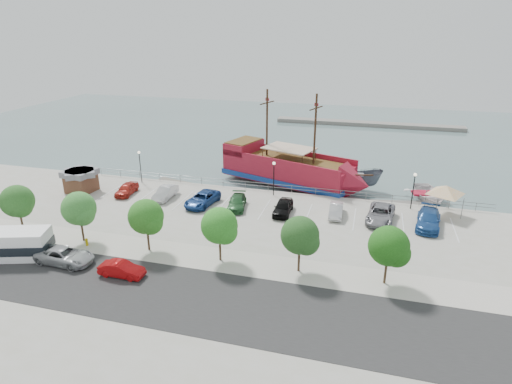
# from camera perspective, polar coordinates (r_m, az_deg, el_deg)

# --- Properties ---
(ground) EXTENTS (160.00, 160.00, 0.00)m
(ground) POSITION_cam_1_polar(r_m,az_deg,el_deg) (47.17, 0.53, -4.36)
(ground) COLOR slate
(land_slab) EXTENTS (100.00, 58.00, 1.20)m
(land_slab) POSITION_cam_1_polar(r_m,az_deg,el_deg) (30.34, -10.29, -20.31)
(land_slab) COLOR #9F9C89
(land_slab) RESTS_ON ground
(street) EXTENTS (100.00, 8.00, 0.04)m
(street) POSITION_cam_1_polar(r_m,az_deg,el_deg) (33.52, -6.66, -14.20)
(street) COLOR #272727
(street) RESTS_ON land_slab
(sidewalk) EXTENTS (100.00, 4.00, 0.05)m
(sidewalk) POSITION_cam_1_polar(r_m,az_deg,el_deg) (38.23, -3.33, -9.22)
(sidewalk) COLOR #BDB4A1
(sidewalk) RESTS_ON land_slab
(seawall_railing) EXTENTS (50.00, 0.06, 1.00)m
(seawall_railing) POSITION_cam_1_polar(r_m,az_deg,el_deg) (53.56, 2.66, 0.59)
(seawall_railing) COLOR slate
(seawall_railing) RESTS_ON land_slab
(far_shore) EXTENTS (40.00, 3.00, 0.80)m
(far_shore) POSITION_cam_1_polar(r_m,az_deg,el_deg) (98.23, 14.65, 8.78)
(far_shore) COLOR gray
(far_shore) RESTS_ON ground
(pirate_ship) EXTENTS (21.36, 12.07, 13.25)m
(pirate_ship) POSITION_cam_1_polar(r_m,az_deg,el_deg) (57.65, 5.48, 2.76)
(pirate_ship) COLOR maroon
(pirate_ship) RESTS_ON ground
(patrol_boat) EXTENTS (7.17, 3.82, 2.63)m
(patrol_boat) POSITION_cam_1_polar(r_m,az_deg,el_deg) (58.07, 13.20, 1.48)
(patrol_boat) COLOR #4C525D
(patrol_boat) RESTS_ON ground
(speedboat) EXTENTS (6.33, 7.80, 1.42)m
(speedboat) POSITION_cam_1_polar(r_m,az_deg,el_deg) (57.17, 22.01, -0.52)
(speedboat) COLOR white
(speedboat) RESTS_ON ground
(dock_west) EXTENTS (6.73, 3.32, 0.37)m
(dock_west) POSITION_cam_1_polar(r_m,az_deg,el_deg) (59.72, -10.45, 1.09)
(dock_west) COLOR #6A6559
(dock_west) RESTS_ON ground
(dock_mid) EXTENTS (8.06, 3.56, 0.45)m
(dock_mid) POSITION_cam_1_polar(r_m,az_deg,el_deg) (54.36, 10.43, -0.91)
(dock_mid) COLOR gray
(dock_mid) RESTS_ON ground
(dock_east) EXTENTS (7.81, 3.36, 0.43)m
(dock_east) POSITION_cam_1_polar(r_m,az_deg,el_deg) (54.41, 18.50, -1.68)
(dock_east) COLOR slate
(dock_east) RESTS_ON ground
(shed) EXTENTS (3.75, 3.75, 2.79)m
(shed) POSITION_cam_1_polar(r_m,az_deg,el_deg) (57.57, -22.33, 1.47)
(shed) COLOR brown
(shed) RESTS_ON land_slab
(canopy_tent) EXTENTS (5.72, 5.72, 3.81)m
(canopy_tent) POSITION_cam_1_polar(r_m,az_deg,el_deg) (50.54, 24.06, 0.79)
(canopy_tent) COLOR slate
(canopy_tent) RESTS_ON land_slab
(street_van) EXTENTS (5.25, 2.56, 1.44)m
(street_van) POSITION_cam_1_polar(r_m,az_deg,el_deg) (41.15, -24.15, -7.75)
(street_van) COLOR #9DA0A2
(street_van) RESTS_ON street
(street_sedan) EXTENTS (3.86, 1.35, 1.27)m
(street_sedan) POSITION_cam_1_polar(r_m,az_deg,el_deg) (37.53, -17.48, -9.80)
(street_sedan) COLOR #AB0B0D
(street_sedan) RESTS_ON street
(shuttle_bus) EXTENTS (7.80, 4.72, 2.59)m
(shuttle_bus) POSITION_cam_1_polar(r_m,az_deg,el_deg) (44.17, -30.26, -6.10)
(shuttle_bus) COLOR white
(shuttle_bus) RESTS_ON street
(fire_hydrant) EXTENTS (0.27, 0.27, 0.79)m
(fire_hydrant) POSITION_cam_1_polar(r_m,az_deg,el_deg) (43.55, -21.64, -6.18)
(fire_hydrant) COLOR #C5A408
(fire_hydrant) RESTS_ON sidewalk
(lamp_post_left) EXTENTS (0.36, 0.36, 4.28)m
(lamp_post_left) POSITION_cam_1_polar(r_m,az_deg,el_deg) (58.05, -15.24, 4.01)
(lamp_post_left) COLOR black
(lamp_post_left) RESTS_ON land_slab
(lamp_post_mid) EXTENTS (0.36, 0.36, 4.28)m
(lamp_post_mid) POSITION_cam_1_polar(r_m,az_deg,el_deg) (51.56, 2.39, 2.61)
(lamp_post_mid) COLOR black
(lamp_post_mid) RESTS_ON land_slab
(lamp_post_right) EXTENTS (0.36, 0.36, 4.28)m
(lamp_post_right) POSITION_cam_1_polar(r_m,az_deg,el_deg) (50.69, 20.30, 0.94)
(lamp_post_right) COLOR black
(lamp_post_right) RESTS_ON land_slab
(tree_a) EXTENTS (3.30, 3.20, 5.00)m
(tree_a) POSITION_cam_1_polar(r_m,az_deg,el_deg) (47.84, -29.14, -1.22)
(tree_a) COLOR #473321
(tree_a) RESTS_ON sidewalk
(tree_b) EXTENTS (3.30, 3.20, 5.00)m
(tree_b) POSITION_cam_1_polar(r_m,az_deg,el_deg) (43.37, -22.43, -2.22)
(tree_b) COLOR #473321
(tree_b) RESTS_ON sidewalk
(tree_c) EXTENTS (3.30, 3.20, 5.00)m
(tree_c) POSITION_cam_1_polar(r_m,az_deg,el_deg) (39.64, -14.32, -3.39)
(tree_c) COLOR #473321
(tree_c) RESTS_ON sidewalk
(tree_d) EXTENTS (3.30, 3.20, 5.00)m
(tree_d) POSITION_cam_1_polar(r_m,az_deg,el_deg) (36.88, -4.73, -4.68)
(tree_d) COLOR #473321
(tree_d) RESTS_ON sidewalk
(tree_e) EXTENTS (3.30, 3.20, 5.00)m
(tree_e) POSITION_cam_1_polar(r_m,az_deg,el_deg) (35.30, 6.08, -5.98)
(tree_e) COLOR #473321
(tree_e) RESTS_ON sidewalk
(tree_f) EXTENTS (3.30, 3.20, 5.00)m
(tree_f) POSITION_cam_1_polar(r_m,az_deg,el_deg) (35.08, 17.51, -7.11)
(tree_f) COLOR #473321
(tree_f) RESTS_ON sidewalk
(parked_car_a) EXTENTS (1.96, 4.24, 1.41)m
(parked_car_a) POSITION_cam_1_polar(r_m,az_deg,el_deg) (54.92, -16.86, 0.39)
(parked_car_a) COLOR #AD251B
(parked_car_a) RESTS_ON land_slab
(parked_car_b) EXTENTS (1.55, 4.41, 1.45)m
(parked_car_b) POSITION_cam_1_polar(r_m,az_deg,el_deg) (52.46, -11.99, -0.09)
(parked_car_b) COLOR silver
(parked_car_b) RESTS_ON land_slab
(parked_car_c) EXTENTS (3.23, 5.64, 1.48)m
(parked_car_c) POSITION_cam_1_polar(r_m,az_deg,el_deg) (49.82, -7.17, -0.91)
(parked_car_c) COLOR navy
(parked_car_c) RESTS_ON land_slab
(parked_car_d) EXTENTS (2.69, 4.88, 1.34)m
(parked_car_d) POSITION_cam_1_polar(r_m,az_deg,el_deg) (48.67, -2.56, -1.40)
(parked_car_d) COLOR #275B2D
(parked_car_d) RESTS_ON land_slab
(parked_car_e) EXTENTS (1.87, 4.53, 1.54)m
(parked_car_e) POSITION_cam_1_polar(r_m,az_deg,el_deg) (47.23, 3.63, -2.02)
(parked_car_e) COLOR black
(parked_car_e) RESTS_ON land_slab
(parked_car_f) EXTENTS (1.55, 4.08, 1.33)m
(parked_car_f) POSITION_cam_1_polar(r_m,az_deg,el_deg) (47.41, 10.62, -2.40)
(parked_car_f) COLOR silver
(parked_car_f) RESTS_ON land_slab
(parked_car_g) EXTENTS (3.28, 6.00, 1.59)m
(parked_car_g) POSITION_cam_1_polar(r_m,az_deg,el_deg) (47.24, 16.28, -2.84)
(parked_car_g) COLOR gray
(parked_car_g) RESTS_ON land_slab
(parked_car_h) EXTENTS (3.04, 5.88, 1.63)m
(parked_car_h) POSITION_cam_1_polar(r_m,az_deg,el_deg) (47.50, 22.01, -3.42)
(parked_car_h) COLOR #214D8F
(parked_car_h) RESTS_ON land_slab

